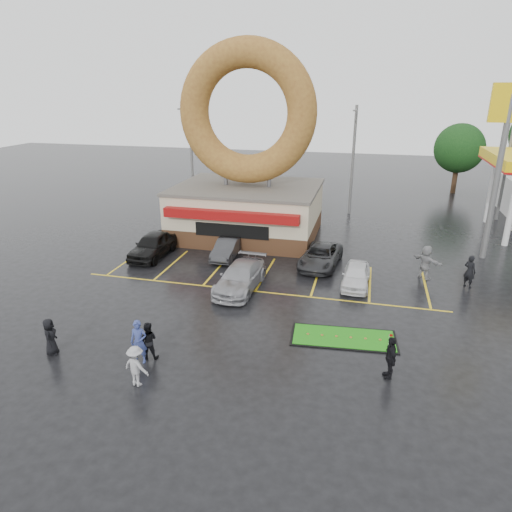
% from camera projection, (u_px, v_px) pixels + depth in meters
% --- Properties ---
extents(ground, '(120.00, 120.00, 0.00)m').
position_uv_depth(ground, '(238.00, 321.00, 21.53)').
color(ground, black).
rests_on(ground, ground).
extents(donut_shop, '(10.20, 8.70, 13.50)m').
position_uv_depth(donut_shop, '(247.00, 175.00, 32.44)').
color(donut_shop, '#472B19').
rests_on(donut_shop, ground).
extents(shell_sign, '(2.20, 0.36, 10.60)m').
position_uv_depth(shell_sign, '(504.00, 141.00, 26.91)').
color(shell_sign, slate).
rests_on(shell_sign, ground).
extents(streetlight_left, '(0.40, 2.21, 9.00)m').
position_uv_depth(streetlight_left, '(191.00, 154.00, 40.24)').
color(streetlight_left, slate).
rests_on(streetlight_left, ground).
extents(streetlight_mid, '(0.40, 2.21, 9.00)m').
position_uv_depth(streetlight_mid, '(353.00, 158.00, 37.96)').
color(streetlight_mid, slate).
rests_on(streetlight_mid, ground).
extents(streetlight_right, '(0.40, 2.21, 9.00)m').
position_uv_depth(streetlight_right, '(507.00, 162.00, 36.14)').
color(streetlight_right, slate).
rests_on(streetlight_right, ground).
extents(tree_far_d, '(4.90, 4.90, 7.00)m').
position_uv_depth(tree_far_d, '(459.00, 148.00, 45.85)').
color(tree_far_d, '#332114').
rests_on(tree_far_d, ground).
extents(car_black, '(1.85, 4.57, 1.55)m').
position_uv_depth(car_black, '(153.00, 245.00, 29.40)').
color(car_black, black).
rests_on(car_black, ground).
extents(car_dgrey, '(1.36, 3.72, 1.22)m').
position_uv_depth(car_dgrey, '(227.00, 249.00, 29.28)').
color(car_dgrey, '#2D2D2F').
rests_on(car_dgrey, ground).
extents(car_silver, '(2.20, 4.89, 1.39)m').
position_uv_depth(car_silver, '(240.00, 277.00, 24.66)').
color(car_silver, '#959599').
rests_on(car_silver, ground).
extents(car_grey, '(2.60, 4.79, 1.28)m').
position_uv_depth(car_grey, '(320.00, 256.00, 27.90)').
color(car_grey, '#2B2B2D').
rests_on(car_grey, ground).
extents(car_white, '(1.56, 3.66, 1.23)m').
position_uv_depth(car_white, '(356.00, 275.00, 25.11)').
color(car_white, silver).
rests_on(car_white, ground).
extents(person_blue, '(0.73, 0.54, 1.83)m').
position_uv_depth(person_blue, '(139.00, 342.00, 18.01)').
color(person_blue, navy).
rests_on(person_blue, ground).
extents(person_blackjkt, '(0.88, 0.75, 1.58)m').
position_uv_depth(person_blackjkt, '(148.00, 340.00, 18.34)').
color(person_blackjkt, black).
rests_on(person_blackjkt, ground).
extents(person_hoodie, '(1.14, 0.81, 1.60)m').
position_uv_depth(person_hoodie, '(136.00, 366.00, 16.64)').
color(person_hoodie, '#9C9C9E').
rests_on(person_hoodie, ground).
extents(person_bystander, '(0.73, 0.89, 1.58)m').
position_uv_depth(person_bystander, '(50.00, 337.00, 18.62)').
color(person_bystander, black).
rests_on(person_bystander, ground).
extents(person_cameraman, '(0.62, 1.07, 1.71)m').
position_uv_depth(person_cameraman, '(390.00, 357.00, 17.08)').
color(person_cameraman, black).
rests_on(person_cameraman, ground).
extents(person_walker_near, '(1.76, 1.66, 1.98)m').
position_uv_depth(person_walker_near, '(426.00, 262.00, 25.97)').
color(person_walker_near, gray).
rests_on(person_walker_near, ground).
extents(person_walker_far, '(0.79, 0.78, 1.84)m').
position_uv_depth(person_walker_far, '(470.00, 271.00, 24.85)').
color(person_walker_far, black).
rests_on(person_walker_far, ground).
extents(dumpster, '(1.88, 1.33, 1.30)m').
position_uv_depth(dumpster, '(186.00, 226.00, 33.89)').
color(dumpster, '#184020').
rests_on(dumpster, ground).
extents(putting_green, '(4.72, 2.36, 0.57)m').
position_uv_depth(putting_green, '(344.00, 338.00, 19.99)').
color(putting_green, black).
rests_on(putting_green, ground).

